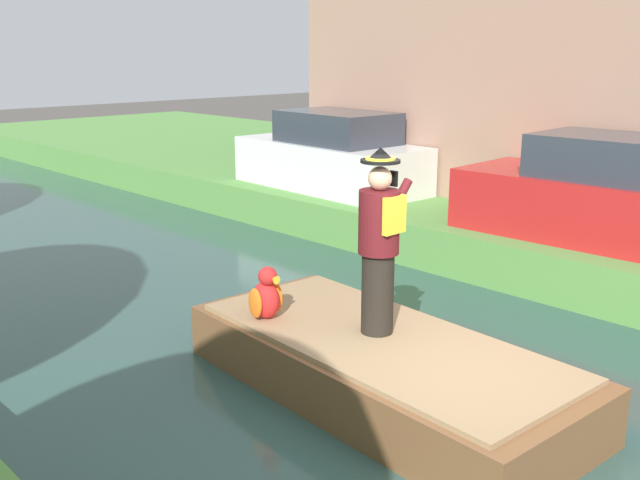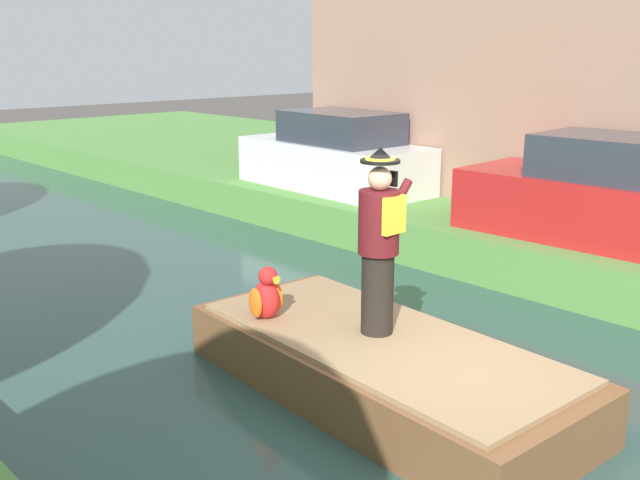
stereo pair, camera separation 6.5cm
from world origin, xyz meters
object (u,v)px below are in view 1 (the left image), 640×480
(parked_car_white, at_px, (332,156))
(boat, at_px, (381,366))
(parrot_plush, at_px, (266,296))
(person_pirate, at_px, (379,243))
(parked_car_red, at_px, (604,196))

(parked_car_white, bearing_deg, boat, -130.94)
(parked_car_white, bearing_deg, parrot_plush, -140.29)
(person_pirate, distance_m, parked_car_red, 4.83)
(boat, relative_size, parked_car_red, 1.06)
(parked_car_red, bearing_deg, person_pirate, -179.76)
(person_pirate, relative_size, parked_car_white, 0.46)
(parked_car_red, bearing_deg, parrot_plush, 169.03)
(parked_car_red, bearing_deg, boat, -178.36)
(parrot_plush, xyz_separation_m, parked_car_red, (5.38, -1.04, 0.46))
(parrot_plush, distance_m, parked_car_red, 5.50)
(parked_car_white, bearing_deg, person_pirate, -131.08)
(person_pirate, height_order, parrot_plush, person_pirate)
(boat, relative_size, parked_car_white, 1.06)
(person_pirate, height_order, parked_car_white, person_pirate)
(parrot_plush, relative_size, parked_car_red, 0.14)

